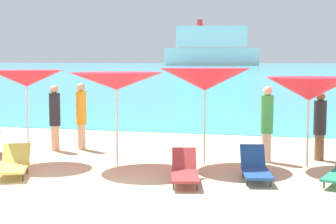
{
  "coord_description": "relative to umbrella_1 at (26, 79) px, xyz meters",
  "views": [
    {
      "loc": [
        4.16,
        -8.18,
        2.5
      ],
      "look_at": [
        1.08,
        4.28,
        1.2
      ],
      "focal_mm": 54.65,
      "sensor_mm": 36.0,
      "label": 1
    }
  ],
  "objects": [
    {
      "name": "umbrella_1",
      "position": [
        0.0,
        0.0,
        0.0
      ],
      "size": [
        1.81,
        1.81,
        2.26
      ],
      "color": "silver",
      "rests_on": "ground_plane"
    },
    {
      "name": "umbrella_2",
      "position": [
        2.28,
        0.09,
        -0.05
      ],
      "size": [
        2.37,
        2.37,
        2.22
      ],
      "color": "silver",
      "rests_on": "ground_plane"
    },
    {
      "name": "beachgoer_0",
      "position": [
        5.69,
        1.45,
        -1.05
      ],
      "size": [
        0.31,
        0.31,
        1.87
      ],
      "rotation": [
        0.0,
        0.0,
        5.9
      ],
      "color": "beige",
      "rests_on": "ground_plane"
    },
    {
      "name": "lounge_chair_6",
      "position": [
        0.44,
        -1.43,
        -1.79
      ],
      "size": [
        1.1,
        1.54,
        0.61
      ],
      "rotation": [
        0.0,
        0.0,
        0.39
      ],
      "color": "#D8BF4C",
      "rests_on": "ground_plane"
    },
    {
      "name": "cruise_ship",
      "position": [
        -31.37,
        224.51,
        5.98
      ],
      "size": [
        43.91,
        15.52,
        21.12
      ],
      "rotation": [
        0.0,
        0.0,
        0.19
      ],
      "color": "white",
      "rests_on": "ocean_water"
    },
    {
      "name": "ground_plane",
      "position": [
        2.16,
        6.96,
        -2.21
      ],
      "size": [
        50.0,
        100.0,
        0.3
      ],
      "primitive_type": "cube",
      "color": "beige"
    },
    {
      "name": "beachgoer_3",
      "position": [
        -0.1,
        1.67,
        -1.09
      ],
      "size": [
        0.3,
        0.3,
        1.82
      ],
      "rotation": [
        0.0,
        0.0,
        4.9
      ],
      "color": "#DBAA84",
      "rests_on": "ground_plane"
    },
    {
      "name": "umbrella_4",
      "position": [
        6.65,
        1.02,
        -0.22
      ],
      "size": [
        2.07,
        2.07,
        2.11
      ],
      "color": "silver",
      "rests_on": "ground_plane"
    },
    {
      "name": "beachgoer_4",
      "position": [
        0.53,
        2.02,
        -1.04
      ],
      "size": [
        0.29,
        0.29,
        1.87
      ],
      "rotation": [
        0.0,
        0.0,
        2.05
      ],
      "color": "#DBAA84",
      "rests_on": "ground_plane"
    },
    {
      "name": "lounge_chair_5",
      "position": [
        5.56,
        -0.54,
        -1.8
      ],
      "size": [
        0.82,
        1.54,
        0.65
      ],
      "rotation": [
        0.0,
        0.0,
        0.2
      ],
      "color": "#1E478C",
      "rests_on": "ground_plane"
    },
    {
      "name": "lounge_chair_1",
      "position": [
        4.19,
        -1.21,
        -1.8
      ],
      "size": [
        0.85,
        1.53,
        0.63
      ],
      "rotation": [
        0.0,
        0.0,
        0.24
      ],
      "color": "#A53333",
      "rests_on": "ground_plane"
    },
    {
      "name": "umbrella_3",
      "position": [
        4.26,
        0.75,
        -0.01
      ],
      "size": [
        2.35,
        2.35,
        2.32
      ],
      "color": "silver",
      "rests_on": "ground_plane"
    },
    {
      "name": "ocean_water",
      "position": [
        2.16,
        225.77,
        -2.05
      ],
      "size": [
        650.0,
        440.0,
        0.02
      ],
      "primitive_type": "cube",
      "color": "#38B7CC",
      "rests_on": "ground_plane"
    },
    {
      "name": "beachgoer_2",
      "position": [
        6.96,
        1.98,
        -1.15
      ],
      "size": [
        0.31,
        0.31,
        1.7
      ],
      "rotation": [
        0.0,
        0.0,
        6.28
      ],
      "color": "brown",
      "rests_on": "ground_plane"
    }
  ]
}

